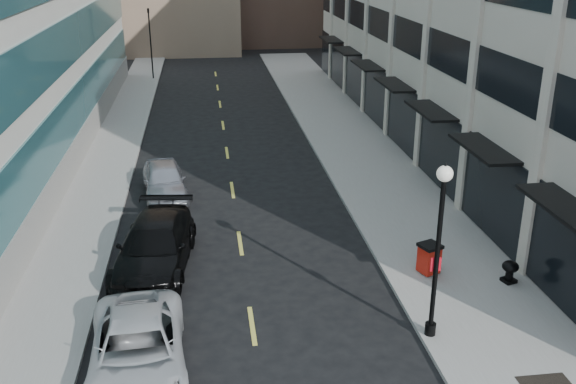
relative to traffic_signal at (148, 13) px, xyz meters
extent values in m
cube|color=gray|center=(13.00, -28.00, -5.64)|extent=(5.00, 80.00, 0.15)
cube|color=gray|center=(-1.00, -28.00, -5.64)|extent=(3.00, 80.00, 0.15)
cube|color=black|center=(15.52, -21.00, -3.72)|extent=(0.18, 46.00, 3.60)
cube|color=black|center=(15.53, -21.00, 0.78)|extent=(0.12, 46.00, 1.80)
cube|color=beige|center=(15.50, -38.00, 3.28)|extent=(0.35, 0.60, 18.00)
cube|color=beige|center=(15.50, -32.00, 3.28)|extent=(0.35, 0.60, 18.00)
cube|color=black|center=(14.85, -41.00, -1.82)|extent=(1.30, 4.00, 0.12)
cube|color=black|center=(14.85, -35.00, -1.82)|extent=(1.30, 4.00, 0.12)
cube|color=black|center=(14.85, -29.00, -1.82)|extent=(1.30, 4.00, 0.12)
cube|color=black|center=(14.85, -23.00, -1.82)|extent=(1.30, 4.00, 0.12)
cube|color=black|center=(14.85, -17.00, -1.82)|extent=(1.30, 4.00, 0.12)
cube|color=black|center=(14.85, -11.00, -1.82)|extent=(1.30, 4.00, 0.12)
cube|color=black|center=(14.85, -5.00, -1.82)|extent=(1.30, 4.00, 0.12)
cube|color=gray|center=(-2.46, -21.00, -4.82)|extent=(0.20, 46.00, 1.80)
cube|color=#306A70|center=(-2.47, -21.00, -2.72)|extent=(0.14, 45.60, 2.40)
cube|color=#306A70|center=(-2.47, -21.00, 0.78)|extent=(0.14, 45.60, 2.40)
cube|color=#D8CC4C|center=(5.50, -40.00, -5.71)|extent=(0.15, 2.20, 0.01)
cube|color=#D8CC4C|center=(5.50, -34.00, -5.71)|extent=(0.15, 2.20, 0.01)
cube|color=#D8CC4C|center=(5.50, -28.00, -5.71)|extent=(0.15, 2.20, 0.01)
cube|color=#D8CC4C|center=(5.50, -22.00, -5.71)|extent=(0.15, 2.20, 0.01)
cube|color=#D8CC4C|center=(5.50, -16.00, -5.71)|extent=(0.15, 2.20, 0.01)
cube|color=#D8CC4C|center=(5.50, -10.00, -5.71)|extent=(0.15, 2.20, 0.01)
cube|color=#D8CC4C|center=(5.50, -4.00, -5.71)|extent=(0.15, 2.20, 0.01)
cube|color=#D8CC4C|center=(5.50, 2.00, -5.71)|extent=(0.15, 2.20, 0.01)
cylinder|color=black|center=(0.00, 0.00, -2.72)|extent=(0.12, 0.12, 6.00)
imported|color=black|center=(0.00, 0.00, 0.27)|extent=(0.66, 0.66, 1.98)
imported|color=silver|center=(2.19, -42.00, -4.93)|extent=(2.97, 5.83, 1.58)
imported|color=black|center=(2.30, -35.73, -4.82)|extent=(3.21, 6.43, 1.79)
imported|color=#96979E|center=(2.30, -28.41, -4.90)|extent=(2.49, 4.97, 1.63)
cube|color=#B1170B|center=(12.04, -37.66, -5.02)|extent=(0.80, 0.80, 1.00)
cube|color=black|center=(12.04, -37.66, -4.49)|extent=(0.91, 0.91, 0.12)
cylinder|color=black|center=(11.84, -37.33, -5.46)|extent=(0.06, 0.22, 0.22)
cylinder|color=black|center=(12.24, -37.33, -5.46)|extent=(0.06, 0.22, 0.22)
cylinder|color=black|center=(10.80, -41.40, -5.38)|extent=(0.33, 0.33, 0.38)
cylinder|color=black|center=(10.80, -41.40, -2.96)|extent=(0.15, 0.15, 4.80)
sphere|color=silver|center=(10.80, -41.40, -0.40)|extent=(0.46, 0.46, 0.46)
cone|color=black|center=(10.80, -41.40, -0.14)|extent=(0.13, 0.13, 0.19)
cylinder|color=slate|center=(10.80, -41.34, -4.19)|extent=(0.05, 0.05, 2.75)
cube|color=red|center=(10.80, -41.36, -3.22)|extent=(0.32, 0.03, 0.44)
cube|color=black|center=(14.62, -38.66, -5.51)|extent=(0.54, 0.54, 0.12)
cylinder|color=black|center=(14.62, -38.66, -5.26)|extent=(0.27, 0.27, 0.41)
ellipsoid|color=black|center=(14.62, -38.66, -4.97)|extent=(0.58, 0.58, 0.40)
camera|label=1|loc=(4.34, -57.26, 5.50)|focal=40.00mm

